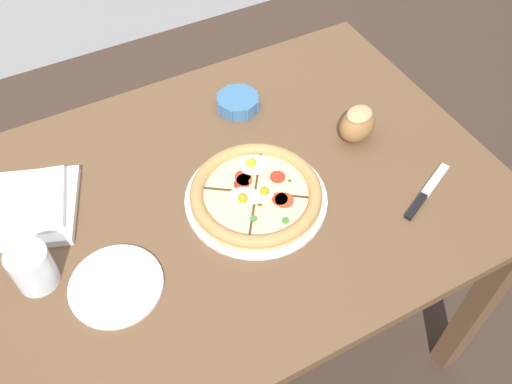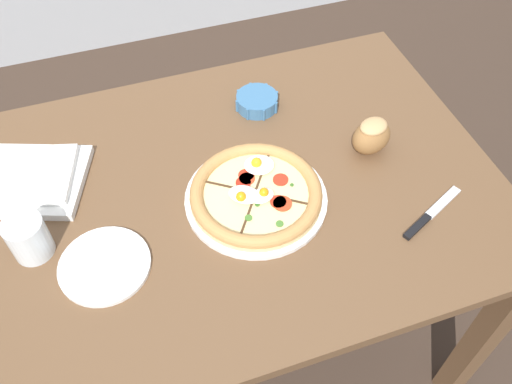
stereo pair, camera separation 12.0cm
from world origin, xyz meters
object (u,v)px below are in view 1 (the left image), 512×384
object	(u,v)px
dining_table	(229,220)
water_glass	(33,269)
pizza	(256,194)
ramekin_bowl	(238,102)
bread_piece_near	(358,124)
napkin_folded	(18,207)
side_saucer	(116,285)
knife_main	(427,192)

from	to	relation	value
dining_table	water_glass	xyz separation A→B (m)	(-0.44, -0.03, 0.15)
pizza	water_glass	size ratio (longest dim) A/B	3.39
ramekin_bowl	bread_piece_near	distance (m)	0.32
napkin_folded	water_glass	xyz separation A→B (m)	(-0.00, -0.19, 0.03)
dining_table	bread_piece_near	distance (m)	0.39
napkin_folded	side_saucer	bearing A→B (deg)	-65.45
ramekin_bowl	napkin_folded	distance (m)	0.59
bread_piece_near	pizza	bearing A→B (deg)	-168.83
napkin_folded	knife_main	xyz separation A→B (m)	(0.83, -0.38, -0.01)
pizza	bread_piece_near	world-z (taller)	bread_piece_near
knife_main	side_saucer	bearing A→B (deg)	146.94
bread_piece_near	side_saucer	xyz separation A→B (m)	(-0.66, -0.13, -0.04)
pizza	knife_main	xyz separation A→B (m)	(0.35, -0.16, -0.02)
ramekin_bowl	water_glass	distance (m)	0.65
ramekin_bowl	side_saucer	size ratio (longest dim) A/B	0.62
napkin_folded	knife_main	bearing A→B (deg)	-24.45
knife_main	water_glass	size ratio (longest dim) A/B	1.96
bread_piece_near	side_saucer	size ratio (longest dim) A/B	0.62
dining_table	water_glass	size ratio (longest dim) A/B	13.10
knife_main	water_glass	distance (m)	0.86
knife_main	water_glass	world-z (taller)	water_glass
dining_table	water_glass	distance (m)	0.46
dining_table	napkin_folded	size ratio (longest dim) A/B	4.02
bread_piece_near	water_glass	world-z (taller)	water_glass
ramekin_bowl	bread_piece_near	size ratio (longest dim) A/B	0.99
side_saucer	dining_table	bearing A→B (deg)	21.41
water_glass	napkin_folded	bearing A→B (deg)	88.82
napkin_folded	bread_piece_near	world-z (taller)	bread_piece_near
side_saucer	knife_main	bearing A→B (deg)	-7.89
dining_table	side_saucer	xyz separation A→B (m)	(-0.30, -0.12, 0.12)
ramekin_bowl	pizza	bearing A→B (deg)	-109.27
pizza	knife_main	world-z (taller)	pizza
bread_piece_near	knife_main	xyz separation A→B (m)	(0.04, -0.22, -0.04)
pizza	knife_main	distance (m)	0.39
bread_piece_near	ramekin_bowl	bearing A→B (deg)	131.47
napkin_folded	knife_main	size ratio (longest dim) A/B	1.66
pizza	ramekin_bowl	world-z (taller)	pizza
ramekin_bowl	napkin_folded	world-z (taller)	same
dining_table	ramekin_bowl	xyz separation A→B (m)	(0.15, 0.24, 0.13)
bread_piece_near	side_saucer	bearing A→B (deg)	-169.17
pizza	napkin_folded	distance (m)	0.52
ramekin_bowl	napkin_folded	size ratio (longest dim) A/B	0.38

